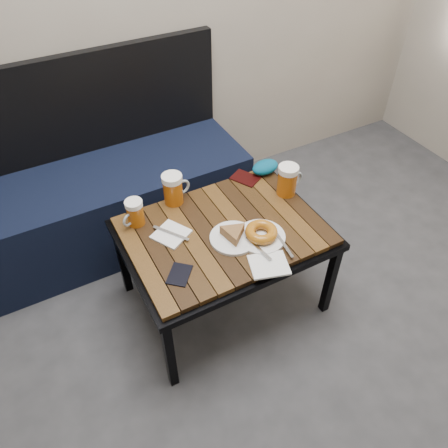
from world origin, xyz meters
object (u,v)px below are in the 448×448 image
beer_mug_right (288,180)px  plate_bagel (261,234)px  plate_pie (233,235)px  knit_pouch (265,167)px  beer_mug_left (135,213)px  bench (111,197)px  beer_mug_centre (173,189)px  passport_burgundy (245,178)px  passport_navy (179,274)px  cafe_table (224,236)px

beer_mug_right → plate_bagel: beer_mug_right is taller
plate_pie → knit_pouch: bearing=42.3°
beer_mug_left → plate_bagel: (0.42, -0.32, -0.04)m
bench → plate_bagel: bench is taller
beer_mug_centre → passport_burgundy: beer_mug_centre is taller
beer_mug_right → passport_navy: size_ratio=1.35×
plate_pie → passport_navy: (-0.27, -0.07, -0.02)m
beer_mug_left → bench: bearing=-115.8°
beer_mug_left → passport_navy: size_ratio=1.11×
beer_mug_left → beer_mug_centre: (0.20, 0.05, 0.01)m
beer_mug_centre → cafe_table: bearing=-76.5°
plate_pie → passport_navy: size_ratio=1.81×
beer_mug_right → plate_bagel: size_ratio=0.56×
knit_pouch → beer_mug_centre: bearing=179.0°
knit_pouch → beer_mug_right: bearing=-89.0°
beer_mug_left → beer_mug_centre: size_ratio=0.83×
plate_pie → passport_burgundy: (0.25, 0.32, -0.02)m
beer_mug_right → passport_burgundy: size_ratio=1.16×
passport_navy → passport_burgundy: size_ratio=0.86×
beer_mug_centre → beer_mug_right: beer_mug_right is taller
beer_mug_centre → plate_pie: beer_mug_centre is taller
knit_pouch → passport_burgundy: bearing=179.5°
beer_mug_left → passport_navy: 0.35m
knit_pouch → bench: bearing=147.7°
bench → knit_pouch: size_ratio=10.19×
beer_mug_right → passport_burgundy: 0.22m
beer_mug_left → plate_bagel: size_ratio=0.46×
beer_mug_centre → beer_mug_right: 0.51m
cafe_table → passport_navy: 0.30m
bench → cafe_table: size_ratio=1.67×
plate_bagel → passport_navy: plate_bagel is taller
passport_navy → beer_mug_right: bearing=60.1°
plate_pie → plate_bagel: bearing=-25.5°
beer_mug_centre → passport_burgundy: bearing=-10.5°
plate_pie → plate_bagel: same height
cafe_table → beer_mug_centre: 0.31m
cafe_table → beer_mug_left: 0.38m
bench → passport_burgundy: bearing=-37.0°
beer_mug_right → plate_pie: (-0.36, -0.15, -0.05)m
beer_mug_left → passport_navy: bearing=71.2°
cafe_table → passport_burgundy: passport_burgundy is taller
bench → plate_pie: 0.84m
passport_navy → passport_burgundy: bearing=78.6°
passport_burgundy → bench: bearing=114.3°
passport_navy → plate_bagel: bearing=44.5°
cafe_table → passport_burgundy: size_ratio=6.72×
beer_mug_centre → knit_pouch: 0.47m
beer_mug_right → plate_pie: size_ratio=0.75×
beer_mug_right → passport_navy: 0.67m
passport_burgundy → knit_pouch: (0.11, -0.00, 0.03)m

